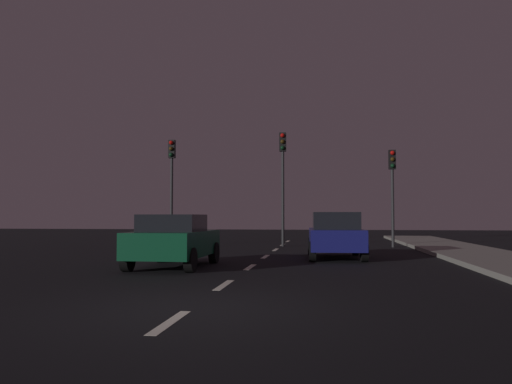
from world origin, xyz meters
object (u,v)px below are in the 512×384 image
(traffic_signal_left, at_px, (172,172))
(car_adjacent_lane, at_px, (174,240))
(traffic_signal_center, at_px, (283,167))
(car_stopped_ahead, at_px, (335,235))
(traffic_signal_right, at_px, (392,179))

(traffic_signal_left, height_order, car_adjacent_lane, traffic_signal_left)
(traffic_signal_center, distance_m, car_adjacent_lane, 11.00)
(traffic_signal_center, xyz_separation_m, car_stopped_ahead, (2.34, -6.63, -3.00))
(traffic_signal_center, height_order, car_stopped_ahead, traffic_signal_center)
(traffic_signal_right, xyz_separation_m, car_stopped_ahead, (-2.79, -6.62, -2.41))
(car_stopped_ahead, bearing_deg, traffic_signal_left, 139.84)
(traffic_signal_center, distance_m, traffic_signal_right, 5.16)
(traffic_signal_left, bearing_deg, traffic_signal_center, 0.00)
(car_stopped_ahead, xyz_separation_m, car_adjacent_lane, (-4.61, -3.70, -0.03))
(traffic_signal_right, xyz_separation_m, car_adjacent_lane, (-7.40, -10.33, -2.43))
(traffic_signal_center, relative_size, car_adjacent_lane, 1.42)
(traffic_signal_left, distance_m, car_adjacent_lane, 11.20)
(traffic_signal_left, xyz_separation_m, car_adjacent_lane, (3.24, -10.33, -2.87))
(car_adjacent_lane, bearing_deg, traffic_signal_left, 107.42)
(traffic_signal_right, height_order, car_stopped_ahead, traffic_signal_right)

